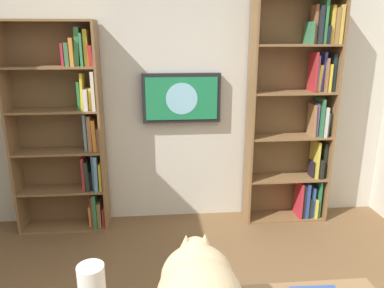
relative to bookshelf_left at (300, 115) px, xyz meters
The scene contains 4 objects.
wall_back 1.27m from the bookshelf_left, ahead, with size 4.52×0.06×2.70m, color beige.
bookshelf_left is the anchor object (origin of this frame).
bookshelf_right 2.27m from the bookshelf_left, ahead, with size 0.86×0.28×2.01m.
wall_mounted_tv 1.20m from the bookshelf_left, ahead, with size 0.77×0.07×0.49m.
Camera 1 is at (0.16, 1.42, 1.87)m, focal length 34.27 mm.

